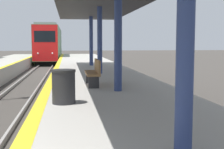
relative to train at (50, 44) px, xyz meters
The scene contains 3 objects.
train is the anchor object (origin of this frame).
trash_bin 34.25m from the train, 86.27° to the right, with size 0.60×0.60×0.84m.
bench 31.20m from the train, 84.03° to the right, with size 0.44×1.70×0.92m.
Camera 1 is at (2.34, -2.78, 2.50)m, focal length 50.00 mm.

